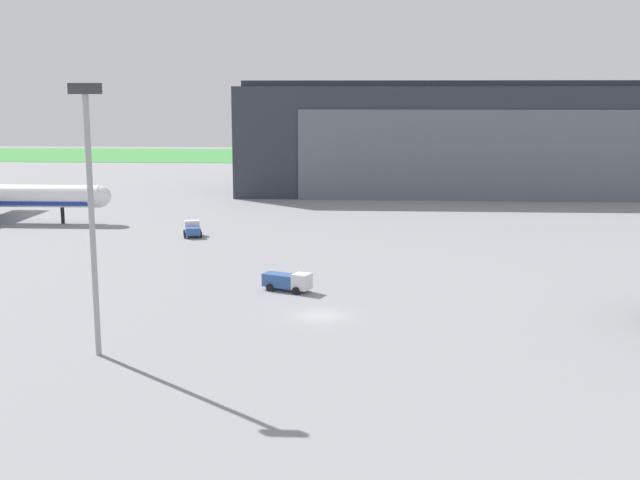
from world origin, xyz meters
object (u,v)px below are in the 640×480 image
object	(u,v)px
ops_van	(192,229)
apron_light_mast	(91,201)
pushback_tractor	(288,281)
maintenance_hangar	(498,139)

from	to	relation	value
ops_van	apron_light_mast	size ratio (longest dim) A/B	0.19
pushback_tractor	ops_van	bearing A→B (deg)	118.43
maintenance_hangar	pushback_tractor	xyz separation A→B (m)	(-34.12, -85.24, -9.53)
maintenance_hangar	apron_light_mast	bearing A→B (deg)	-113.77
ops_van	pushback_tractor	bearing A→B (deg)	-61.57
maintenance_hangar	pushback_tractor	bearing A→B (deg)	-111.82
ops_van	apron_light_mast	distance (m)	52.26
maintenance_hangar	ops_van	xyz separation A→B (m)	(-50.48, -55.03, -9.52)
pushback_tractor	apron_light_mast	xyz separation A→B (m)	(-12.57, -20.77, 10.88)
ops_van	apron_light_mast	bearing A→B (deg)	-85.75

